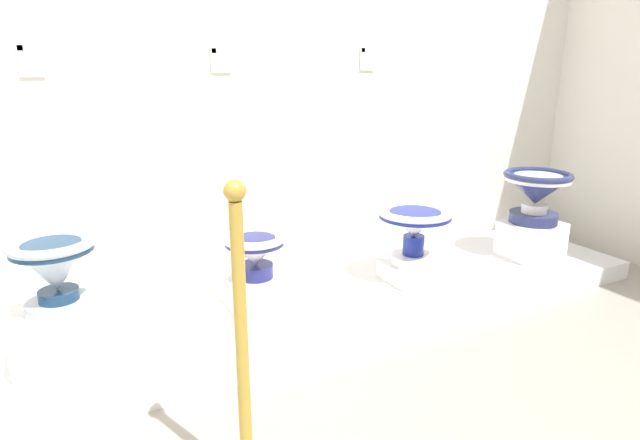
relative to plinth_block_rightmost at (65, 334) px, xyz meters
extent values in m
cube|color=white|center=(1.37, 0.55, 1.22)|extent=(4.49, 0.06, 2.87)
cube|color=white|center=(1.37, 0.05, -0.16)|extent=(3.72, 0.90, 0.11)
cube|color=white|center=(0.00, 0.00, 0.00)|extent=(0.40, 0.35, 0.20)
cylinder|color=silver|center=(0.00, 0.00, 0.13)|extent=(0.26, 0.26, 0.06)
cylinder|color=navy|center=(0.00, 0.00, 0.18)|extent=(0.16, 0.16, 0.05)
cone|color=silver|center=(0.00, 0.00, 0.31)|extent=(0.33, 0.33, 0.20)
cylinder|color=navy|center=(0.00, 0.00, 0.39)|extent=(0.32, 0.32, 0.03)
torus|color=silver|center=(0.00, 0.00, 0.41)|extent=(0.34, 0.34, 0.04)
cylinder|color=navy|center=(0.00, 0.00, 0.40)|extent=(0.23, 0.23, 0.01)
cube|color=white|center=(0.90, 0.09, -0.04)|extent=(0.29, 0.32, 0.11)
cylinder|color=white|center=(0.90, 0.09, 0.03)|extent=(0.29, 0.29, 0.04)
cylinder|color=navy|center=(0.90, 0.09, 0.09)|extent=(0.18, 0.18, 0.07)
cone|color=white|center=(0.90, 0.09, 0.20)|extent=(0.30, 0.30, 0.14)
cylinder|color=navy|center=(0.90, 0.09, 0.25)|extent=(0.30, 0.30, 0.03)
torus|color=white|center=(0.90, 0.09, 0.27)|extent=(0.32, 0.32, 0.04)
cylinder|color=navy|center=(0.90, 0.09, 0.26)|extent=(0.21, 0.21, 0.01)
cube|color=white|center=(1.83, 0.00, -0.05)|extent=(0.31, 0.29, 0.10)
cylinder|color=white|center=(1.83, 0.00, 0.03)|extent=(0.25, 0.25, 0.05)
cylinder|color=navy|center=(1.83, 0.00, 0.11)|extent=(0.12, 0.12, 0.11)
cone|color=white|center=(1.83, 0.00, 0.24)|extent=(0.42, 0.42, 0.14)
cylinder|color=navy|center=(1.83, 0.00, 0.29)|extent=(0.41, 0.41, 0.03)
torus|color=white|center=(1.83, 0.00, 0.31)|extent=(0.42, 0.42, 0.04)
cylinder|color=navy|center=(1.83, 0.00, 0.30)|extent=(0.29, 0.29, 0.01)
cube|color=white|center=(2.75, -0.02, 0.01)|extent=(0.36, 0.28, 0.23)
cylinder|color=navy|center=(2.75, -0.02, 0.16)|extent=(0.30, 0.30, 0.07)
cylinder|color=white|center=(2.75, -0.02, 0.22)|extent=(0.16, 0.16, 0.06)
cone|color=navy|center=(2.75, -0.02, 0.34)|extent=(0.41, 0.41, 0.19)
cylinder|color=white|center=(2.75, -0.02, 0.42)|extent=(0.40, 0.40, 0.03)
torus|color=navy|center=(2.75, -0.02, 0.44)|extent=(0.42, 0.42, 0.04)
cylinder|color=white|center=(2.75, -0.02, 0.43)|extent=(0.29, 0.29, 0.01)
cube|color=white|center=(0.02, 0.52, 1.12)|extent=(0.10, 0.01, 0.16)
cube|color=#5B9E4C|center=(-0.02, 0.52, 1.17)|extent=(0.02, 0.01, 0.02)
cube|color=white|center=(0.90, 0.52, 1.13)|extent=(0.11, 0.01, 0.14)
cube|color=#386BAD|center=(0.87, 0.52, 1.17)|extent=(0.02, 0.01, 0.02)
cube|color=white|center=(1.81, 0.52, 1.14)|extent=(0.10, 0.01, 0.15)
cube|color=#5B9E4C|center=(1.78, 0.52, 1.19)|extent=(0.02, 0.01, 0.02)
cylinder|color=#B79234|center=(0.48, -0.94, 0.27)|extent=(0.04, 0.04, 0.93)
sphere|color=#B79234|center=(0.48, -0.94, 0.77)|extent=(0.06, 0.06, 0.06)
camera|label=1|loc=(0.04, -2.30, 1.09)|focal=29.72mm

